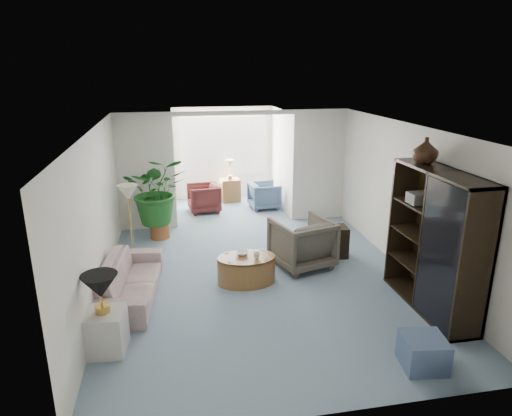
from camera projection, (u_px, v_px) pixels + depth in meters
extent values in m
plane|color=#8097AA|center=(263.00, 283.00, 7.42)|extent=(6.00, 6.00, 0.00)
plane|color=#8097AA|center=(230.00, 209.00, 11.27)|extent=(2.60, 2.60, 0.00)
cube|color=white|center=(146.00, 173.00, 9.52)|extent=(1.20, 0.12, 2.50)
cube|color=white|center=(319.00, 166.00, 10.20)|extent=(1.20, 0.12, 2.50)
cube|color=white|center=(235.00, 113.00, 9.50)|extent=(2.60, 0.12, 0.10)
cube|color=white|center=(223.00, 146.00, 11.86)|extent=(2.20, 0.02, 1.50)
cube|color=white|center=(223.00, 146.00, 11.83)|extent=(2.20, 0.02, 1.50)
cube|color=#C0B499|center=(415.00, 176.00, 7.26)|extent=(0.04, 0.50, 0.40)
imported|color=#B9AC9D|center=(130.00, 280.00, 6.88)|extent=(0.98, 2.05, 0.58)
cube|color=beige|center=(105.00, 331.00, 5.58)|extent=(0.53, 0.53, 0.53)
cone|color=black|center=(100.00, 286.00, 5.40)|extent=(0.44, 0.44, 0.30)
cone|color=beige|center=(128.00, 193.00, 8.02)|extent=(0.36, 0.36, 0.28)
cylinder|color=brown|center=(246.00, 269.00, 7.39)|extent=(1.00, 1.00, 0.45)
imported|color=white|center=(242.00, 253.00, 7.40)|extent=(0.22, 0.22, 0.05)
imported|color=silver|center=(257.00, 256.00, 7.24)|extent=(0.11, 0.11, 0.10)
imported|color=#5A5347|center=(302.00, 243.00, 7.94)|extent=(1.15, 1.17, 0.87)
cube|color=black|center=(334.00, 241.00, 8.39)|extent=(0.51, 0.42, 0.58)
cube|color=black|center=(435.00, 242.00, 6.39)|extent=(0.49, 1.84, 2.05)
imported|color=#321D10|center=(426.00, 150.00, 6.50)|extent=(0.36, 0.36, 0.38)
cube|color=slate|center=(423.00, 352.00, 5.31)|extent=(0.54, 0.54, 0.38)
cylinder|color=#95542B|center=(160.00, 230.00, 9.34)|extent=(0.40, 0.40, 0.32)
imported|color=#1E581F|center=(157.00, 190.00, 9.09)|extent=(1.24, 1.08, 1.38)
imported|color=slate|center=(264.00, 195.00, 11.25)|extent=(0.77, 0.75, 0.65)
imported|color=#50211B|center=(204.00, 198.00, 10.98)|extent=(0.80, 0.78, 0.67)
cube|color=brown|center=(230.00, 190.00, 11.83)|extent=(0.52, 0.42, 0.59)
cube|color=#595654|center=(419.00, 198.00, 6.65)|extent=(0.30, 0.26, 0.16)
cube|color=black|center=(449.00, 282.00, 6.03)|extent=(0.30, 0.26, 0.16)
cube|color=#474541|center=(439.00, 242.00, 6.21)|extent=(0.30, 0.26, 0.16)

